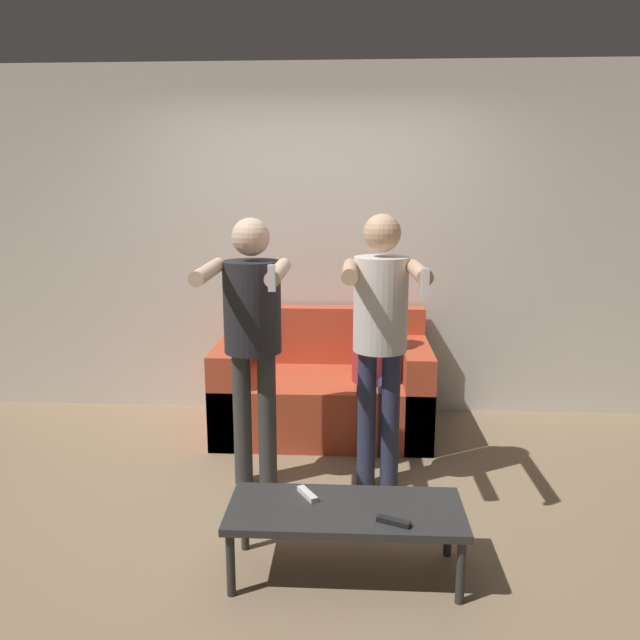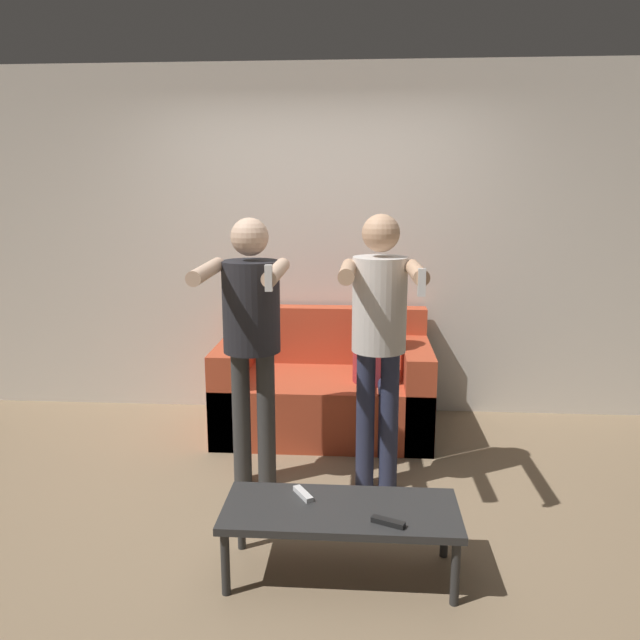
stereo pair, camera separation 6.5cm
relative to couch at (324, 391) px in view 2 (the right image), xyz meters
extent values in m
plane|color=#937A5B|center=(-0.08, -1.18, -0.30)|extent=(14.00, 14.00, 0.00)
cube|color=silver|center=(-0.08, 0.48, 1.05)|extent=(6.40, 0.06, 2.70)
cube|color=#C64C2D|center=(0.00, -0.04, -0.08)|extent=(1.54, 0.90, 0.43)
cube|color=#C64C2D|center=(0.00, 0.33, 0.36)|extent=(1.54, 0.16, 0.44)
cube|color=#C64C2D|center=(-0.67, -0.04, 0.04)|extent=(0.20, 0.90, 0.67)
cube|color=#C64C2D|center=(0.67, -0.04, 0.04)|extent=(0.20, 0.90, 0.67)
cylinder|color=#383838|center=(-0.45, -0.90, 0.12)|extent=(0.11, 0.11, 0.84)
cylinder|color=#383838|center=(-0.30, -0.90, 0.12)|extent=(0.11, 0.11, 0.84)
cylinder|color=#232328|center=(-0.37, -0.90, 0.81)|extent=(0.34, 0.34, 0.53)
sphere|color=beige|center=(-0.37, -0.90, 1.21)|extent=(0.22, 0.22, 0.22)
cylinder|color=beige|center=(-0.56, -1.17, 1.05)|extent=(0.08, 0.54, 0.09)
cylinder|color=beige|center=(-0.18, -1.17, 1.05)|extent=(0.08, 0.54, 0.09)
cube|color=white|center=(-0.18, -1.44, 1.05)|extent=(0.04, 0.03, 0.13)
cylinder|color=#282D47|center=(0.30, -0.90, 0.13)|extent=(0.11, 0.11, 0.85)
cylinder|color=#282D47|center=(0.44, -0.90, 0.13)|extent=(0.11, 0.11, 0.85)
cylinder|color=silver|center=(0.37, -0.90, 0.83)|extent=(0.31, 0.31, 0.55)
sphere|color=tan|center=(0.37, -0.90, 1.23)|extent=(0.21, 0.21, 0.21)
cylinder|color=tan|center=(0.19, -1.21, 1.06)|extent=(0.08, 0.62, 0.10)
cylinder|color=tan|center=(0.55, -1.21, 1.06)|extent=(0.08, 0.62, 0.10)
cube|color=white|center=(0.55, -1.52, 1.05)|extent=(0.04, 0.03, 0.13)
cylinder|color=#282D47|center=(0.30, -0.47, -0.08)|extent=(0.11, 0.11, 0.43)
cylinder|color=#282D47|center=(0.44, -0.47, -0.08)|extent=(0.11, 0.11, 0.43)
cylinder|color=#282D47|center=(0.30, -0.31, 0.16)|extent=(0.11, 0.32, 0.11)
cylinder|color=#282D47|center=(0.44, -0.31, 0.16)|extent=(0.11, 0.32, 0.11)
cylinder|color=#9E2D33|center=(0.37, -0.15, 0.39)|extent=(0.32, 0.32, 0.50)
sphere|color=#A87A5B|center=(0.37, -0.15, 0.77)|extent=(0.22, 0.22, 0.22)
cube|color=#2D2D2D|center=(0.19, -1.80, 0.03)|extent=(1.09, 0.44, 0.04)
cylinder|color=#2D2D2D|center=(-0.32, -1.98, -0.14)|extent=(0.04, 0.04, 0.31)
cylinder|color=#2D2D2D|center=(0.69, -1.98, -0.14)|extent=(0.04, 0.04, 0.31)
cylinder|color=#2D2D2D|center=(-0.32, -1.62, -0.14)|extent=(0.04, 0.04, 0.31)
cylinder|color=#2D2D2D|center=(0.69, -1.62, -0.14)|extent=(0.04, 0.04, 0.31)
cube|color=black|center=(0.40, -1.93, 0.06)|extent=(0.15, 0.09, 0.02)
cube|color=white|center=(0.00, -1.71, 0.06)|extent=(0.11, 0.15, 0.02)
camera|label=1|loc=(0.21, -4.42, 1.48)|focal=35.00mm
camera|label=2|loc=(0.27, -4.42, 1.48)|focal=35.00mm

